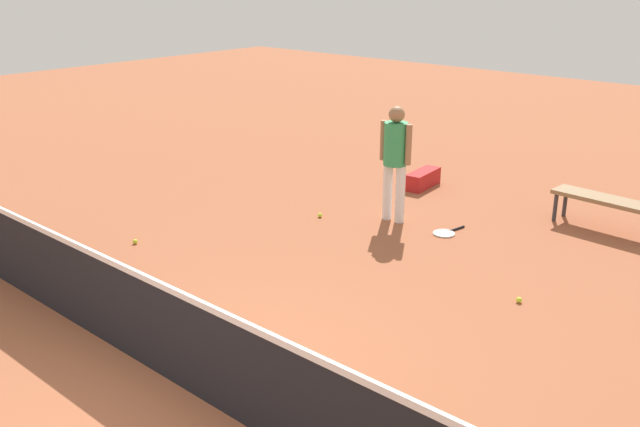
# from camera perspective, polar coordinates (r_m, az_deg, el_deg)

# --- Properties ---
(ground_plane) EXTENTS (40.00, 40.00, 0.00)m
(ground_plane) POSITION_cam_1_polar(r_m,az_deg,el_deg) (6.43, -9.98, -14.38)
(ground_plane) COLOR #9E5638
(court_net) EXTENTS (10.09, 0.09, 1.07)m
(court_net) POSITION_cam_1_polar(r_m,az_deg,el_deg) (6.17, -10.25, -10.51)
(court_net) COLOR #4C4C51
(court_net) RESTS_ON ground_plane
(player_near_side) EXTENTS (0.52, 0.35, 1.70)m
(player_near_side) POSITION_cam_1_polar(r_m,az_deg,el_deg) (10.12, 6.15, 4.83)
(player_near_side) COLOR white
(player_near_side) RESTS_ON ground_plane
(tennis_racket_near_player) EXTENTS (0.36, 0.60, 0.03)m
(tennis_racket_near_player) POSITION_cam_1_polar(r_m,az_deg,el_deg) (10.00, 10.16, -1.57)
(tennis_racket_near_player) COLOR white
(tennis_racket_near_player) RESTS_ON ground_plane
(tennis_ball_near_player) EXTENTS (0.07, 0.07, 0.07)m
(tennis_ball_near_player) POSITION_cam_1_polar(r_m,az_deg,el_deg) (10.48, 0.00, -0.14)
(tennis_ball_near_player) COLOR #C6E033
(tennis_ball_near_player) RESTS_ON ground_plane
(tennis_ball_by_net) EXTENTS (0.07, 0.07, 0.07)m
(tennis_ball_by_net) POSITION_cam_1_polar(r_m,az_deg,el_deg) (8.81, -16.55, -4.92)
(tennis_ball_by_net) COLOR #C6E033
(tennis_ball_by_net) RESTS_ON ground_plane
(tennis_ball_midcourt) EXTENTS (0.07, 0.07, 0.07)m
(tennis_ball_midcourt) POSITION_cam_1_polar(r_m,az_deg,el_deg) (9.81, -14.81, -2.22)
(tennis_ball_midcourt) COLOR #C6E033
(tennis_ball_midcourt) RESTS_ON ground_plane
(tennis_ball_baseline) EXTENTS (0.07, 0.07, 0.07)m
(tennis_ball_baseline) POSITION_cam_1_polar(r_m,az_deg,el_deg) (8.19, 15.89, -6.78)
(tennis_ball_baseline) COLOR #C6E033
(tennis_ball_baseline) RESTS_ON ground_plane
(tennis_ball_stray_left) EXTENTS (0.07, 0.07, 0.07)m
(tennis_ball_stray_left) POSITION_cam_1_polar(r_m,az_deg,el_deg) (6.73, -6.83, -12.20)
(tennis_ball_stray_left) COLOR #C6E033
(tennis_ball_stray_left) RESTS_ON ground_plane
(courtside_bench) EXTENTS (1.52, 0.50, 0.48)m
(courtside_bench) POSITION_cam_1_polar(r_m,az_deg,el_deg) (10.64, 22.27, 0.86)
(courtside_bench) COLOR olive
(courtside_bench) RESTS_ON ground_plane
(equipment_bag) EXTENTS (0.37, 0.83, 0.28)m
(equipment_bag) POSITION_cam_1_polar(r_m,az_deg,el_deg) (12.05, 8.44, 2.84)
(equipment_bag) COLOR #B21E1E
(equipment_bag) RESTS_ON ground_plane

